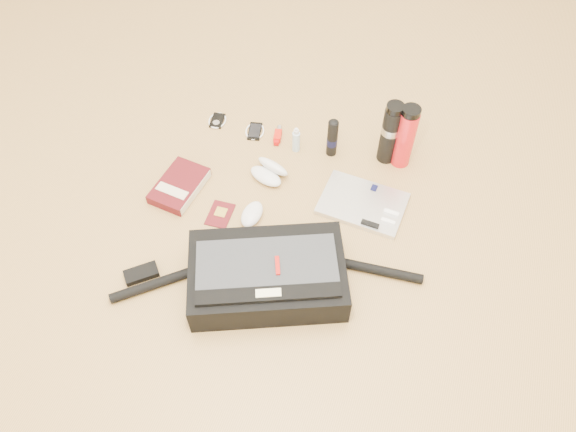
{
  "coord_description": "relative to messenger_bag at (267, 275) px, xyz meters",
  "views": [
    {
      "loc": [
        0.43,
        -1.09,
        1.7
      ],
      "look_at": [
        0.04,
        0.03,
        0.06
      ],
      "focal_mm": 35.0,
      "sensor_mm": 36.0,
      "label": 1
    }
  ],
  "objects": [
    {
      "name": "sunglasses_case",
      "position": [
        -0.16,
        0.46,
        -0.04
      ],
      "size": [
        0.17,
        0.16,
        0.08
      ],
      "rotation": [
        0.0,
        0.0,
        -0.32
      ],
      "color": "silver",
      "rests_on": "ground"
    },
    {
      "name": "passport",
      "position": [
        -0.27,
        0.22,
        -0.06
      ],
      "size": [
        0.09,
        0.12,
        0.01
      ],
      "rotation": [
        0.0,
        0.0,
        0.06
      ],
      "color": "#4E0E12",
      "rests_on": "ground"
    },
    {
      "name": "thermos_black",
      "position": [
        0.25,
        0.71,
        0.07
      ],
      "size": [
        0.09,
        0.09,
        0.28
      ],
      "rotation": [
        0.0,
        0.0,
        -0.36
      ],
      "color": "black",
      "rests_on": "ground"
    },
    {
      "name": "mouse",
      "position": [
        -0.15,
        0.25,
        -0.05
      ],
      "size": [
        0.08,
        0.12,
        0.04
      ],
      "rotation": [
        0.0,
        0.0,
        -0.03
      ],
      "color": "silver",
      "rests_on": "ground"
    },
    {
      "name": "thermos_red",
      "position": [
        0.31,
        0.71,
        0.07
      ],
      "size": [
        0.08,
        0.08,
        0.29
      ],
      "rotation": [
        0.0,
        0.0,
        -0.03
      ],
      "color": "red",
      "rests_on": "ground"
    },
    {
      "name": "spray_bottle",
      "position": [
        -0.11,
        0.63,
        -0.01
      ],
      "size": [
        0.04,
        0.04,
        0.12
      ],
      "rotation": [
        0.0,
        0.0,
        -0.23
      ],
      "color": "#A8C7DC",
      "rests_on": "ground"
    },
    {
      "name": "messenger_bag",
      "position": [
        0.0,
        0.0,
        0.0
      ],
      "size": [
        0.99,
        0.5,
        0.15
      ],
      "rotation": [
        0.0,
        0.0,
        0.41
      ],
      "color": "black",
      "rests_on": "ground"
    },
    {
      "name": "book",
      "position": [
        -0.47,
        0.29,
        -0.05
      ],
      "size": [
        0.18,
        0.24,
        0.04
      ],
      "rotation": [
        0.0,
        0.0,
        -0.11
      ],
      "color": "#460C10",
      "rests_on": "ground"
    },
    {
      "name": "ipod",
      "position": [
        -0.48,
        0.68,
        -0.06
      ],
      "size": [
        0.08,
        0.09,
        0.01
      ],
      "rotation": [
        0.0,
        0.0,
        0.15
      ],
      "color": "black",
      "rests_on": "ground"
    },
    {
      "name": "aerosol_can",
      "position": [
        0.03,
        0.66,
        0.02
      ],
      "size": [
        0.05,
        0.05,
        0.18
      ],
      "rotation": [
        0.0,
        0.0,
        -0.26
      ],
      "color": "black",
      "rests_on": "ground"
    },
    {
      "name": "ground",
      "position": [
        -0.05,
        0.23,
        -0.07
      ],
      "size": [
        4.0,
        4.0,
        0.0
      ],
      "primitive_type": "plane",
      "color": "#A88046",
      "rests_on": "ground"
    },
    {
      "name": "inhaler",
      "position": [
        -0.2,
        0.67,
        -0.05
      ],
      "size": [
        0.04,
        0.1,
        0.03
      ],
      "rotation": [
        0.0,
        0.0,
        0.2
      ],
      "color": "red",
      "rests_on": "ground"
    },
    {
      "name": "phone",
      "position": [
        -0.3,
        0.67,
        -0.06
      ],
      "size": [
        0.09,
        0.11,
        0.01
      ],
      "rotation": [
        0.0,
        0.0,
        0.22
      ],
      "color": "black",
      "rests_on": "ground"
    },
    {
      "name": "laptop",
      "position": [
        0.22,
        0.44,
        -0.06
      ],
      "size": [
        0.33,
        0.24,
        0.03
      ],
      "rotation": [
        0.0,
        0.0,
        -0.06
      ],
      "color": "silver",
      "rests_on": "ground"
    }
  ]
}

